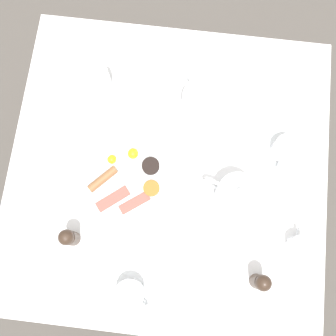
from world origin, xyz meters
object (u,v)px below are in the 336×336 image
teapot_near (235,194)px  salt_grinder (69,238)px  teacup_with_saucer_right (286,150)px  breakfast_plate (128,178)px  teapot_far (201,101)px  fork_by_plate (43,192)px  teacup_with_saucer_left (130,294)px  knife_by_plate (277,83)px  spoon_for_tea (199,271)px  water_glass_tall (100,80)px  pepper_grinder (261,282)px  fork_spare (50,282)px  creamer_jug (298,245)px

teapot_near → salt_grinder: (-0.18, 0.45, 0.01)m
teacup_with_saucer_right → teapot_near: bearing=137.5°
breakfast_plate → teacup_with_saucer_right: 0.48m
breakfast_plate → teapot_far: 0.32m
fork_by_plate → teacup_with_saucer_left: bearing=-130.3°
teapot_far → teacup_with_saucer_left: bearing=-47.7°
knife_by_plate → spoon_for_tea: bearing=162.6°
knife_by_plate → water_glass_tall: bearing=98.1°
breakfast_plate → pepper_grinder: pepper_grinder is taller
spoon_for_tea → fork_spare: 0.42m
creamer_jug → knife_by_plate: size_ratio=0.41×
pepper_grinder → fork_spare: size_ratio=0.79×
teapot_far → knife_by_plate: teapot_far is taller
salt_grinder → spoon_for_tea: bearing=-97.3°
breakfast_plate → teapot_near: teapot_near is taller
breakfast_plate → creamer_jug: size_ratio=3.59×
teapot_near → pepper_grinder: (-0.23, -0.09, 0.01)m
fork_by_plate → teapot_near: bearing=-84.8°
fork_by_plate → spoon_for_tea: size_ratio=1.18×
pepper_grinder → breakfast_plate: bearing=57.9°
teapot_far → teapot_near: bearing=-9.4°
water_glass_tall → creamer_jug: size_ratio=1.40×
teapot_near → spoon_for_tea: bearing=-90.0°
teapot_near → pepper_grinder: size_ratio=1.78×
teacup_with_saucer_right → pepper_grinder: pepper_grinder is taller
water_glass_tall → pepper_grinder: size_ratio=1.04×
salt_grinder → fork_spare: size_ratio=0.79×
teacup_with_saucer_left → creamer_jug: 0.49m
creamer_jug → breakfast_plate: bearing=74.7°
teacup_with_saucer_right → water_glass_tall: size_ratio=1.16×
pepper_grinder → fork_by_plate: pepper_grinder is taller
breakfast_plate → creamer_jug: (-0.14, -0.51, 0.02)m
water_glass_tall → teacup_with_saucer_left: bearing=-163.9°
creamer_jug → pepper_grinder: bearing=137.2°
fork_spare → breakfast_plate: bearing=-28.9°
fork_by_plate → water_glass_tall: bearing=-19.8°
knife_by_plate → teapot_near: bearing=163.5°
teapot_near → fork_by_plate: bearing=-155.9°
creamer_jug → fork_spare: 0.71m
water_glass_tall → fork_by_plate: water_glass_tall is taller
pepper_grinder → spoon_for_tea: size_ratio=0.77×
teapot_far → fork_by_plate: (-0.32, 0.44, -0.05)m
water_glass_tall → fork_spare: water_glass_tall is taller
fork_by_plate → fork_spare: size_ratio=1.21×
breakfast_plate → water_glass_tall: size_ratio=2.55×
breakfast_plate → water_glass_tall: water_glass_tall is taller
teacup_with_saucer_right → knife_by_plate: (0.22, 0.03, -0.02)m
teacup_with_saucer_right → fork_by_plate: bearing=106.3°
teapot_near → teacup_with_saucer_left: 0.40m
teacup_with_saucer_left → teapot_far: bearing=-13.3°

